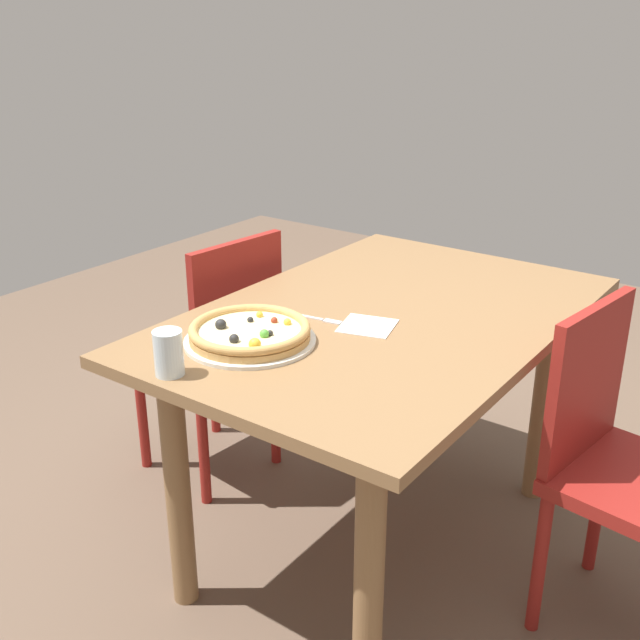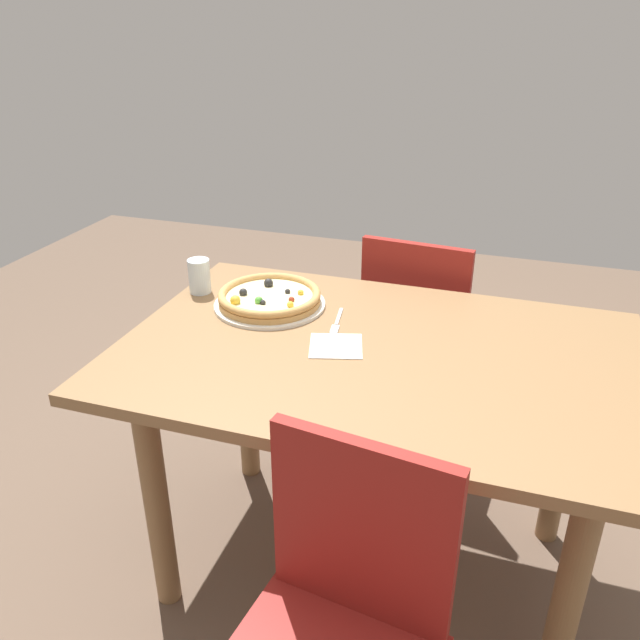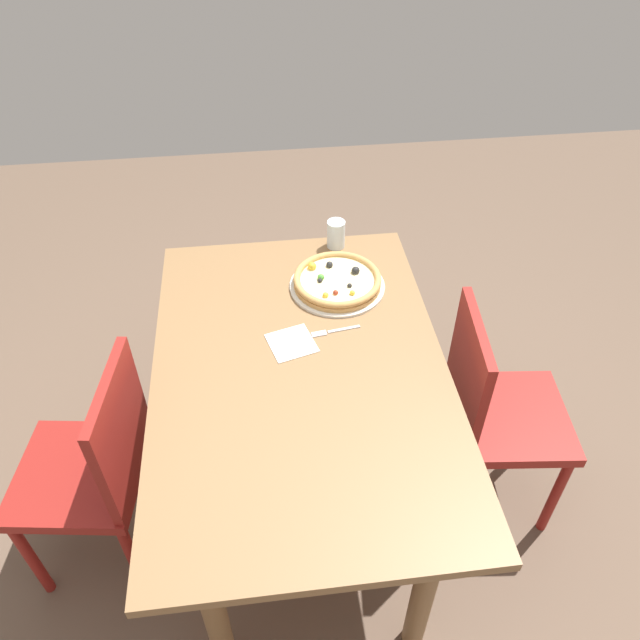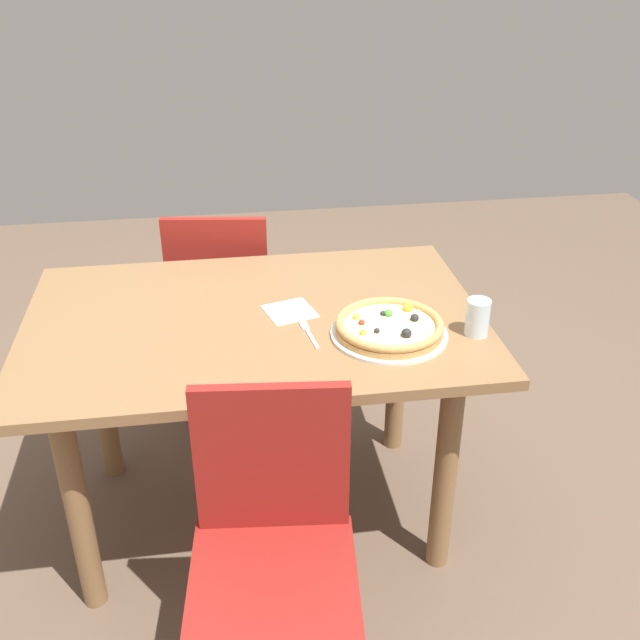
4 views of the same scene
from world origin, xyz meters
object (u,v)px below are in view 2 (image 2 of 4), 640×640
plate (270,304)px  drinking_glass (199,276)px  fork (337,323)px  napkin (336,346)px  chair_near (420,335)px  dining_table (376,388)px  pizza (269,297)px

plate → drinking_glass: (0.25, -0.03, 0.05)m
plate → fork: plate is taller
plate → napkin: (-0.27, 0.19, -0.00)m
chair_near → drinking_glass: chair_near is taller
dining_table → plate: (0.38, -0.17, 0.12)m
dining_table → pizza: pizza is taller
dining_table → drinking_glass: size_ratio=12.62×
dining_table → fork: fork is taller
plate → napkin: size_ratio=2.42×
dining_table → drinking_glass: drinking_glass is taller
pizza → plate: bearing=-139.9°
pizza → napkin: pizza is taller
chair_near → fork: 0.64m
chair_near → plate: size_ratio=2.64×
chair_near → drinking_glass: 0.86m
drinking_glass → dining_table: bearing=162.4°
drinking_glass → chair_near: bearing=-143.8°
plate → pizza: size_ratio=1.09×
dining_table → pizza: bearing=-24.1°
napkin → chair_near: bearing=-100.3°
chair_near → napkin: chair_near is taller
fork → napkin: size_ratio=1.18×
fork → chair_near: bearing=155.2°
plate → pizza: 0.03m
napkin → pizza: bearing=-34.8°
plate → fork: 0.23m
pizza → dining_table: bearing=155.9°
plate → napkin: plate is taller
chair_near → pizza: 0.71m
chair_near → pizza: (0.39, 0.50, 0.31)m
plate → napkin: bearing=145.1°
plate → drinking_glass: 0.26m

